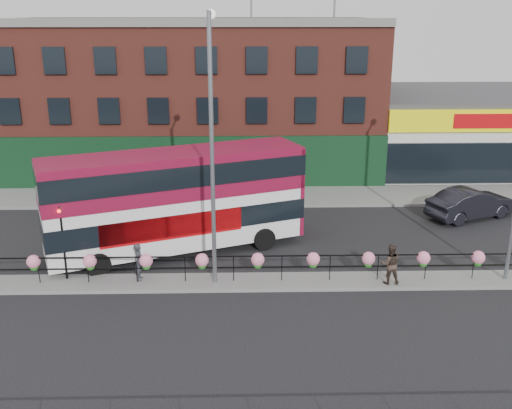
{
  "coord_description": "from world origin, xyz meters",
  "views": [
    {
      "loc": [
        -0.61,
        -22.68,
        10.91
      ],
      "look_at": [
        0.0,
        3.0,
        2.5
      ],
      "focal_mm": 42.0,
      "sensor_mm": 36.0,
      "label": 1
    }
  ],
  "objects_px": {
    "pedestrian_a": "(139,262)",
    "lamp_column_west": "(212,129)",
    "double_decker_bus": "(176,192)",
    "pedestrian_b": "(390,264)",
    "car": "(471,203)"
  },
  "relations": [
    {
      "from": "pedestrian_a",
      "to": "lamp_column_west",
      "type": "bearing_deg",
      "value": -92.31
    },
    {
      "from": "double_decker_bus",
      "to": "lamp_column_west",
      "type": "height_order",
      "value": "lamp_column_west"
    },
    {
      "from": "pedestrian_a",
      "to": "pedestrian_b",
      "type": "distance_m",
      "value": 10.33
    },
    {
      "from": "pedestrian_b",
      "to": "double_decker_bus",
      "type": "bearing_deg",
      "value": -23.05
    },
    {
      "from": "car",
      "to": "double_decker_bus",
      "type": "bearing_deg",
      "value": 82.41
    },
    {
      "from": "pedestrian_a",
      "to": "pedestrian_b",
      "type": "bearing_deg",
      "value": -94.86
    },
    {
      "from": "car",
      "to": "pedestrian_a",
      "type": "bearing_deg",
      "value": 91.31
    },
    {
      "from": "double_decker_bus",
      "to": "pedestrian_a",
      "type": "height_order",
      "value": "double_decker_bus"
    },
    {
      "from": "double_decker_bus",
      "to": "car",
      "type": "distance_m",
      "value": 16.24
    },
    {
      "from": "pedestrian_b",
      "to": "lamp_column_west",
      "type": "height_order",
      "value": "lamp_column_west"
    },
    {
      "from": "double_decker_bus",
      "to": "pedestrian_a",
      "type": "distance_m",
      "value": 4.1
    },
    {
      "from": "pedestrian_a",
      "to": "pedestrian_b",
      "type": "xyz_separation_m",
      "value": [
        10.31,
        -0.59,
        0.06
      ]
    },
    {
      "from": "double_decker_bus",
      "to": "lamp_column_west",
      "type": "distance_m",
      "value": 5.25
    },
    {
      "from": "car",
      "to": "lamp_column_west",
      "type": "xyz_separation_m",
      "value": [
        -13.63,
        -7.81,
        5.69
      ]
    },
    {
      "from": "car",
      "to": "lamp_column_west",
      "type": "bearing_deg",
      "value": 96.25
    }
  ]
}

